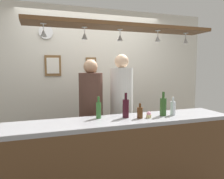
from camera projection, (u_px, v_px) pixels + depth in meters
name	position (u px, v px, depth m)	size (l,w,h in m)	color
back_wall	(94.00, 83.00, 3.90)	(4.40, 0.06, 2.60)	silver
bar_counter	(129.00, 149.00, 2.46)	(2.70, 0.55, 0.97)	#99999E
overhead_glass_rack	(123.00, 27.00, 2.51)	(2.20, 0.36, 0.04)	brown
hanging_wineglass_far_left	(43.00, 33.00, 2.22)	(0.07, 0.07, 0.13)	silver
hanging_wineglass_left	(84.00, 35.00, 2.43)	(0.07, 0.07, 0.13)	silver
hanging_wineglass_center_left	(120.00, 37.00, 2.57)	(0.07, 0.07, 0.13)	silver
hanging_wineglass_center	(158.00, 38.00, 2.64)	(0.07, 0.07, 0.13)	silver
hanging_wineglass_center_right	(186.00, 40.00, 2.83)	(0.07, 0.07, 0.13)	silver
person_left_brown_shirt	(91.00, 106.00, 3.14)	(0.34, 0.34, 1.69)	#2D334C
person_right_white_patterned_shirt	(121.00, 101.00, 3.29)	(0.34, 0.34, 1.77)	#2D334C
bottle_champagne_green	(163.00, 106.00, 2.73)	(0.08, 0.08, 0.30)	#2D5623
bottle_soda_clear	(173.00, 108.00, 2.78)	(0.06, 0.06, 0.23)	silver
bottle_beer_brown_stubby	(140.00, 112.00, 2.60)	(0.07, 0.07, 0.18)	#512D14
bottle_wine_dark_red	(126.00, 108.00, 2.62)	(0.08, 0.08, 0.30)	#380F19
bottle_beer_green_import	(99.00, 110.00, 2.59)	(0.06, 0.06, 0.26)	#336B2D
cupcake	(149.00, 115.00, 2.62)	(0.06, 0.06, 0.08)	beige
picture_frame_crest	(91.00, 65.00, 3.81)	(0.18, 0.02, 0.26)	brown
picture_frame_caricature	(53.00, 66.00, 3.60)	(0.26, 0.02, 0.34)	brown
picture_frame_lower_pair	(125.00, 77.00, 4.04)	(0.30, 0.02, 0.18)	black
wall_clock	(46.00, 32.00, 3.51)	(0.22, 0.22, 0.03)	white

